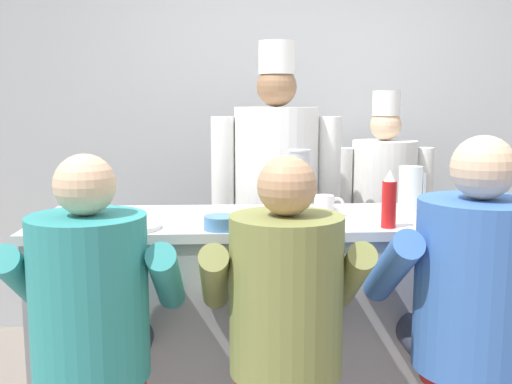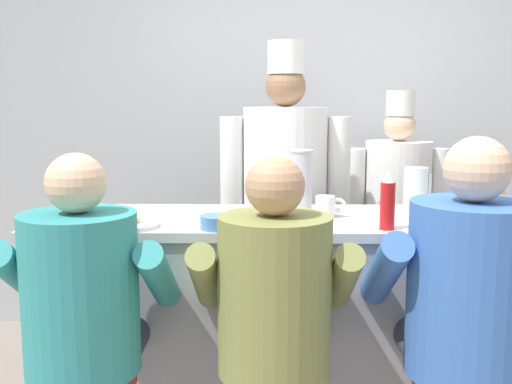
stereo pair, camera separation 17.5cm
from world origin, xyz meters
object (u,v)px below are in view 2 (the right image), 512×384
Objects in this scene: water_pitcher_clear at (416,190)px; coffee_mug_white at (326,206)px; cup_stack_steel at (302,181)px; cook_in_whites_far at (397,208)px; diner_seated_olive at (274,306)px; ketchup_bottle_red at (388,202)px; diner_seated_blue at (466,298)px; diner_seated_teal at (84,304)px; cereal_bowl at (218,222)px; cook_in_whites_near at (285,194)px; hot_sauce_bottle_orange at (501,204)px; breakfast_plate at (126,224)px.

water_pitcher_clear reaches higher than coffee_mug_white.
cup_stack_steel is 1.18m from cook_in_whites_far.
diner_seated_olive reaches higher than coffee_mug_white.
diner_seated_blue is at bearing -58.82° from ketchup_bottle_red.
cereal_bowl is at bearing 38.20° from diner_seated_teal.
cereal_bowl is 0.10× the size of diner_seated_blue.
cook_in_whites_near reaches higher than ketchup_bottle_red.
cook_in_whites_near is at bearing 102.96° from coffee_mug_white.
water_pitcher_clear is (-0.33, 0.18, 0.04)m from hot_sauce_bottle_orange.
cereal_bowl is 0.54m from coffee_mug_white.
ketchup_bottle_red is at bearing 121.18° from diner_seated_blue.
water_pitcher_clear is 1.05m from diner_seated_olive.
cup_stack_steel reaches higher than hot_sauce_bottle_orange.
breakfast_plate is 0.19× the size of diner_seated_blue.
breakfast_plate is at bearing -126.44° from cook_in_whites_near.
cup_stack_steel is at bearing -84.23° from cook_in_whites_near.
diner_seated_blue is 1.46m from cook_in_whites_near.
diner_seated_olive is (-0.24, -0.62, -0.25)m from coffee_mug_white.
cup_stack_steel is at bearing -179.90° from water_pitcher_clear.
diner_seated_teal reaches higher than ketchup_bottle_red.
water_pitcher_clear is at bearing -44.67° from cook_in_whites_near.
coffee_mug_white is 1.14m from diner_seated_teal.
cook_in_whites_far reaches higher than water_pitcher_clear.
diner_seated_blue reaches higher than breakfast_plate.
cereal_bowl reaches higher than breakfast_plate.
diner_seated_olive is (-0.14, -0.74, -0.35)m from cup_stack_steel.
breakfast_plate is at bearing 163.41° from diner_seated_blue.
cook_in_whites_near is 0.81m from cook_in_whites_far.
diner_seated_olive is (0.68, -0.00, -0.00)m from diner_seated_teal.
water_pitcher_clear is 0.98m from cereal_bowl.
diner_seated_olive is at bearing -93.45° from cook_in_whites_near.
cup_stack_steel reaches higher than ketchup_bottle_red.
ketchup_bottle_red reaches higher than water_pitcher_clear.
ketchup_bottle_red is at bearing -118.63° from water_pitcher_clear.
diner_seated_olive is 0.68m from diner_seated_blue.
diner_seated_blue is at bearing -21.35° from cereal_bowl.
cereal_bowl is (0.39, -0.03, 0.01)m from breakfast_plate.
diner_seated_blue is (1.29, -0.38, -0.19)m from breakfast_plate.
cereal_bowl is at bearing -156.92° from water_pitcher_clear.
hot_sauce_bottle_orange is 1.16m from cook_in_whites_far.
diner_seated_olive is (-0.46, -0.36, -0.32)m from ketchup_bottle_red.
coffee_mug_white is (0.86, 0.23, 0.03)m from breakfast_plate.
coffee_mug_white reaches higher than breakfast_plate.
breakfast_plate is at bearing 178.44° from ketchup_bottle_red.
diner_seated_teal is (-0.92, -0.62, -0.25)m from coffee_mug_white.
cereal_bowl is (-0.69, -0.00, -0.09)m from ketchup_bottle_red.
cup_stack_steel reaches higher than cereal_bowl.
cook_in_whites_far reaches higher than cup_stack_steel.
hot_sauce_bottle_orange is 1.20m from cook_in_whites_near.
diner_seated_teal is 0.96× the size of diner_seated_blue.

